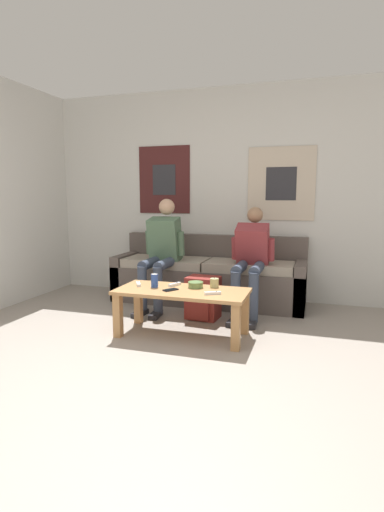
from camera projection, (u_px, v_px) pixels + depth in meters
The scene contains 14 objects.
ground_plane at pixel (120, 404), 2.44m from camera, with size 18.00×18.00×0.00m, color gray.
wall_back at pixel (225, 195), 4.91m from camera, with size 10.00×0.07×2.55m.
couch at pixel (208, 278), 4.76m from camera, with size 2.25×0.68×0.78m.
coffee_table at pixel (182, 298), 3.60m from camera, with size 1.18×0.54×0.43m.
person_seated_adult at pixel (161, 249), 4.50m from camera, with size 0.47×0.80×1.23m.
person_seated_teen at pixel (251, 256), 4.22m from camera, with size 0.47×0.87×1.14m.
backpack at pixel (203, 299), 4.12m from camera, with size 0.34×0.31×0.44m.
ceramic_bowl at pixel (196, 284), 3.66m from camera, with size 0.14×0.14×0.06m.
pillar_candle at pixel (214, 283), 3.68m from camera, with size 0.08×0.08×0.09m.
drink_can_blue at pixel (155, 281), 3.67m from camera, with size 0.07×0.07×0.12m.
game_controller_near_left at pixel (175, 284), 3.74m from camera, with size 0.09×0.15×0.03m.
game_controller_near_right at pixel (213, 293), 3.41m from camera, with size 0.14×0.10×0.03m.
game_controller_far_center at pixel (138, 284), 3.76m from camera, with size 0.10×0.14×0.03m.
cell_phone at pixel (171, 290), 3.56m from camera, with size 0.13×0.15×0.01m.
Camera 1 is at (1.11, -2.04, 1.26)m, focal length 28.00 mm.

